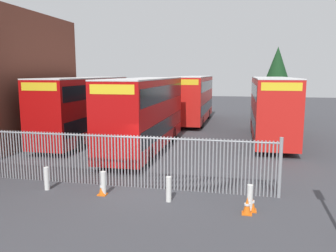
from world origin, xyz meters
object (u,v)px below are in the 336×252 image
double_decker_bus_near_gate (145,111)px  bollard_center_front (103,183)px  bollard_far_right (250,198)px  traffic_cone_near_kerb (247,206)px  bollard_near_right (169,189)px  traffic_cone_mid_forecourt (102,188)px  bollard_near_left (47,178)px  double_decker_bus_far_back (194,97)px  traffic_cone_by_gate (252,203)px  double_decker_bus_behind_fence_right (85,106)px  double_decker_bus_behind_fence_left (272,106)px

double_decker_bus_near_gate → bollard_center_front: bearing=-86.1°
bollard_center_front → bollard_far_right: same height
double_decker_bus_near_gate → traffic_cone_near_kerb: double_decker_bus_near_gate is taller
bollard_near_right → traffic_cone_mid_forecourt: 2.69m
bollard_near_left → traffic_cone_near_kerb: 8.00m
double_decker_bus_far_back → bollard_far_right: double_decker_bus_far_back is taller
double_decker_bus_near_gate → traffic_cone_by_gate: (6.16, -8.28, -2.13)m
double_decker_bus_behind_fence_right → bollard_near_right: double_decker_bus_behind_fence_right is taller
bollard_near_left → bollard_near_right: 5.14m
double_decker_bus_far_back → bollard_near_right: (1.91, -20.76, -1.95)m
bollard_center_front → traffic_cone_by_gate: bearing=-4.1°
traffic_cone_by_gate → traffic_cone_near_kerb: size_ratio=1.00×
bollard_far_right → traffic_cone_near_kerb: (-0.09, -0.25, -0.19)m
traffic_cone_by_gate → double_decker_bus_near_gate: bearing=126.6°
double_decker_bus_far_back → bollard_near_left: bearing=-98.9°
double_decker_bus_near_gate → double_decker_bus_behind_fence_right: size_ratio=1.00×
bollard_far_right → traffic_cone_by_gate: size_ratio=1.61×
bollard_far_right → traffic_cone_near_kerb: bollard_far_right is taller
double_decker_bus_far_back → traffic_cone_near_kerb: size_ratio=18.32×
bollard_near_right → double_decker_bus_behind_fence_left: bearing=70.2°
bollard_center_front → traffic_cone_by_gate: (5.62, -0.40, -0.19)m
double_decker_bus_near_gate → bollard_near_right: bearing=-68.4°
double_decker_bus_near_gate → double_decker_bus_far_back: bearing=84.3°
double_decker_bus_near_gate → double_decker_bus_behind_fence_right: bearing=156.9°
traffic_cone_by_gate → bollard_far_right: bearing=-146.0°
double_decker_bus_behind_fence_left → bollard_near_right: (-4.61, -12.83, -1.95)m
bollard_center_front → traffic_cone_mid_forecourt: (-0.05, -0.01, -0.19)m
bollard_near_left → traffic_cone_by_gate: size_ratio=1.61×
bollard_near_left → traffic_cone_near_kerb: (7.96, -0.78, -0.19)m
bollard_center_front → double_decker_bus_far_back: bearing=88.0°
double_decker_bus_far_back → bollard_near_right: size_ratio=11.38×
bollard_near_left → traffic_cone_mid_forecourt: size_ratio=1.61×
double_decker_bus_behind_fence_left → traffic_cone_near_kerb: 13.67m
bollard_far_right → traffic_cone_near_kerb: size_ratio=1.61×
double_decker_bus_behind_fence_right → bollard_near_left: (3.04, -9.93, -1.95)m
bollard_far_right → traffic_cone_mid_forecourt: bearing=175.5°
double_decker_bus_behind_fence_right → double_decker_bus_far_back: same height
double_decker_bus_behind_fence_left → bollard_near_left: double_decker_bus_behind_fence_left is taller
double_decker_bus_behind_fence_left → bollard_near_left: 16.05m
bollard_near_right → traffic_cone_near_kerb: 2.88m
double_decker_bus_near_gate → bollard_near_left: bearing=-104.1°
double_decker_bus_behind_fence_left → bollard_near_left: size_ratio=11.38×
double_decker_bus_far_back → bollard_near_left: 20.88m
bollard_center_front → traffic_cone_near_kerb: size_ratio=1.61×
double_decker_bus_behind_fence_right → bollard_far_right: double_decker_bus_behind_fence_right is taller
bollard_far_right → traffic_cone_near_kerb: 0.32m
traffic_cone_mid_forecourt → double_decker_bus_behind_fence_left: bearing=60.1°
double_decker_bus_far_back → bollard_near_right: bearing=-84.7°
traffic_cone_near_kerb → bollard_far_right: bearing=70.1°
bollard_near_right → traffic_cone_by_gate: (2.98, -0.26, -0.19)m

